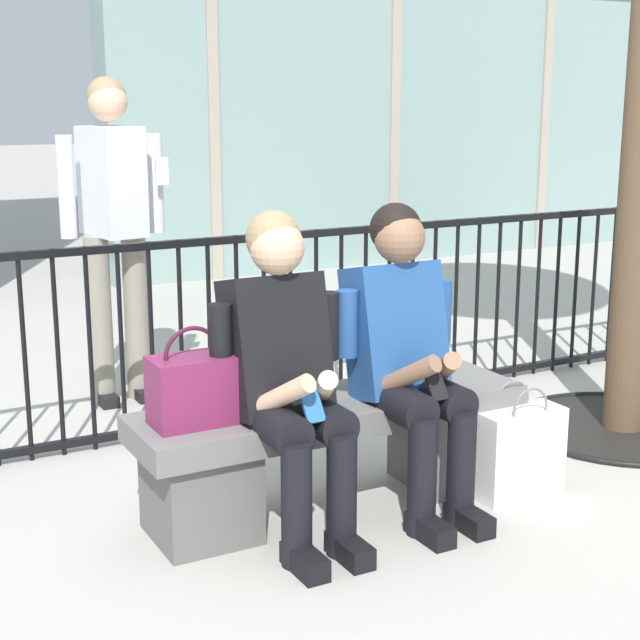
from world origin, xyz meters
name	(u,v)px	position (x,y,z in m)	size (l,w,h in m)	color
ground_plane	(332,506)	(0.00, 0.00, 0.00)	(60.00, 60.00, 0.00)	#B2ADA3
stone_bench	(332,442)	(0.00, 0.00, 0.27)	(1.60, 0.44, 0.45)	slate
seated_person_with_phone	(287,367)	(-0.26, -0.13, 0.65)	(0.52, 0.66, 1.21)	black
seated_person_companion	(407,349)	(0.26, -0.13, 0.65)	(0.52, 0.66, 1.21)	black
handbag_on_bench	(193,389)	(-0.58, -0.01, 0.58)	(0.31, 0.19, 0.36)	#7A234C
shopping_bag	(519,451)	(0.73, -0.27, 0.19)	(0.37, 0.16, 0.48)	white
bystander_at_railing	(113,216)	(-0.32, 1.78, 1.00)	(0.55, 0.41, 1.71)	gray
plaza_railing	(224,332)	(0.00, 1.09, 0.49)	(9.84, 0.04, 0.96)	black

